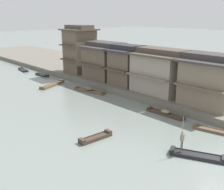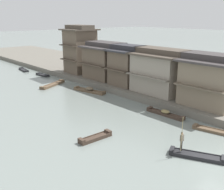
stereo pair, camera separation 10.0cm
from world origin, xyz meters
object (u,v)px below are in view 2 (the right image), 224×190
at_px(boat_moored_nearest, 165,113).
at_px(house_waterfront_tall, 128,65).
at_px(boatman_person, 182,139).
at_px(boat_moored_third, 53,85).
at_px(boat_midriver_drifting, 95,138).
at_px(boat_moored_second, 214,131).
at_px(boat_upstream_distant, 89,90).
at_px(house_waterfront_nearest, 212,80).
at_px(house_waterfront_narrow, 106,61).
at_px(boat_moored_far, 43,75).
at_px(house_waterfront_second, 160,71).
at_px(boat_midriver_upstream, 24,70).
at_px(house_waterfront_far, 80,49).
at_px(boat_foreground_poled, 197,156).

distance_m(boat_moored_nearest, house_waterfront_tall, 12.71).
bearing_deg(boatman_person, boat_moored_third, 82.22).
bearing_deg(boatman_person, boat_midriver_drifting, 116.57).
distance_m(boat_moored_nearest, boat_moored_second, 6.29).
height_order(boat_moored_second, boat_upstream_distant, boat_upstream_distant).
height_order(boat_midriver_drifting, house_waterfront_nearest, house_waterfront_nearest).
distance_m(house_waterfront_nearest, house_waterfront_narrow, 19.77).
distance_m(boat_moored_far, house_waterfront_second, 25.31).
bearing_deg(boat_midriver_upstream, house_waterfront_second, -79.57).
bearing_deg(boat_moored_nearest, house_waterfront_nearest, -27.47).
bearing_deg(boat_upstream_distant, house_waterfront_second, -58.43).
distance_m(boat_midriver_upstream, house_waterfront_far, 15.01).
height_order(house_waterfront_nearest, house_waterfront_far, house_waterfront_far).
xyz_separation_m(boatman_person, boat_moored_far, (6.33, 36.32, -1.32)).
height_order(boat_midriver_drifting, house_waterfront_second, house_waterfront_second).
height_order(boatman_person, house_waterfront_second, house_waterfront_second).
bearing_deg(boat_upstream_distant, boat_midriver_upstream, 90.79).
distance_m(boat_moored_third, boat_midriver_upstream, 15.77).
relative_size(boat_moored_third, boat_midriver_drifting, 1.60).
height_order(house_waterfront_nearest, house_waterfront_tall, same).
relative_size(boat_upstream_distant, house_waterfront_nearest, 0.80).
height_order(house_waterfront_second, house_waterfront_narrow, same).
height_order(boat_foreground_poled, boat_moored_far, boat_foreground_poled).
height_order(boat_foreground_poled, house_waterfront_narrow, house_waterfront_narrow).
bearing_deg(boat_midriver_drifting, boatman_person, -63.43).
relative_size(boat_midriver_drifting, house_waterfront_tall, 0.57).
bearing_deg(house_waterfront_nearest, boat_moored_nearest, 152.53).
xyz_separation_m(boat_moored_second, house_waterfront_narrow, (5.50, 23.39, 3.74)).
bearing_deg(house_waterfront_nearest, house_waterfront_second, 90.81).
bearing_deg(boat_moored_third, boat_moored_far, 73.17).
distance_m(boat_moored_nearest, house_waterfront_far, 24.97).
bearing_deg(house_waterfront_nearest, boat_upstream_distant, 108.67).
bearing_deg(boatman_person, house_waterfront_far, 69.54).
bearing_deg(boat_foreground_poled, house_waterfront_narrow, 65.66).
height_order(boat_foreground_poled, boat_moored_nearest, boat_moored_nearest).
distance_m(boat_midriver_upstream, house_waterfront_narrow, 21.07).
distance_m(boat_moored_third, boat_midriver_drifting, 22.26).
height_order(boat_moored_nearest, house_waterfront_narrow, house_waterfront_narrow).
relative_size(boat_moored_far, house_waterfront_tall, 0.58).
height_order(boatman_person, house_waterfront_far, house_waterfront_far).
bearing_deg(boat_moored_far, boat_midriver_drifting, -108.67).
bearing_deg(boat_midriver_upstream, boat_midriver_drifting, -104.29).
relative_size(boat_foreground_poled, boat_upstream_distant, 0.78).
distance_m(boat_moored_far, house_waterfront_narrow, 14.10).
height_order(boat_moored_nearest, boat_upstream_distant, boat_upstream_distant).
xyz_separation_m(boat_moored_third, house_waterfront_tall, (7.59, -10.08, 3.73)).
height_order(boatman_person, boat_moored_nearest, boatman_person).
bearing_deg(boat_moored_nearest, boat_moored_second, -91.73).
bearing_deg(boat_foreground_poled, boat_midriver_drifting, 116.69).
bearing_deg(boat_upstream_distant, boat_moored_nearest, -87.88).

